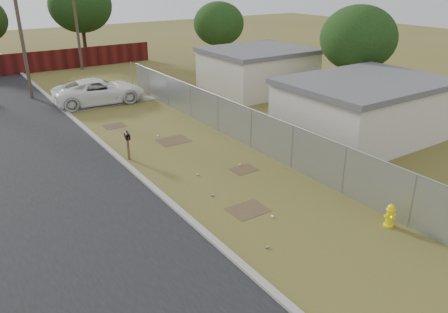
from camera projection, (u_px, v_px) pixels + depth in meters
ground at (198, 161)px, 20.43m from camera, size 120.00×120.00×0.00m
street at (10, 139)px, 23.11m from camera, size 15.10×60.00×0.12m
chainlink_fence at (239, 127)px, 22.51m from camera, size 0.10×27.06×2.02m
utility_poles at (13, 23)px, 32.54m from camera, size 12.60×8.24×9.00m
houses at (305, 87)px, 27.21m from camera, size 9.30×17.24×3.10m
horizon_trees at (64, 18)px, 37.09m from camera, size 33.32×31.94×7.78m
fire_hydrant at (390, 216)px, 15.01m from camera, size 0.46×0.46×0.87m
mailbox at (127, 138)px, 20.17m from camera, size 0.30×0.59×1.36m
pickup_truck at (99, 91)px, 29.17m from camera, size 6.16×3.19×1.66m
scattered_litter at (219, 183)px, 18.18m from camera, size 3.20×11.42×0.07m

